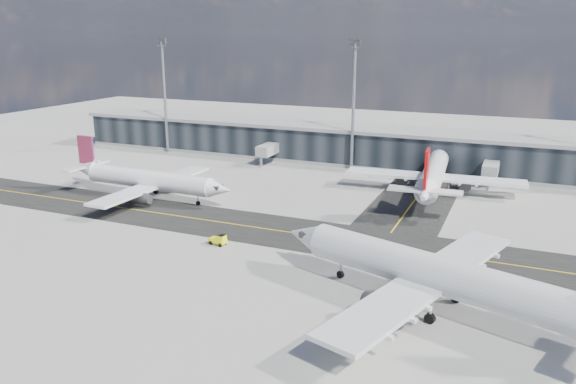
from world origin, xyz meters
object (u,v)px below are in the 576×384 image
at_px(airliner_redtail, 433,174).
at_px(service_van, 459,181).
at_px(airliner_af, 147,180).
at_px(baggage_tug, 219,240).
at_px(airliner_near, 442,276).

bearing_deg(airliner_redtail, service_van, 61.81).
bearing_deg(airliner_af, airliner_redtail, 118.22).
xyz_separation_m(airliner_redtail, baggage_tug, (-24.36, -40.00, -3.13)).
distance_m(airliner_af, airliner_redtail, 54.57).
xyz_separation_m(airliner_af, baggage_tug, (24.79, -16.30, -2.71)).
height_order(airliner_af, airliner_near, airliner_near).
bearing_deg(airliner_af, service_van, 124.16).
xyz_separation_m(airliner_af, service_van, (53.19, 32.83, -2.80)).
xyz_separation_m(baggage_tug, service_van, (28.39, 49.13, -0.09)).
bearing_deg(airliner_redtail, baggage_tug, -125.66).
bearing_deg(airliner_near, airliner_redtail, 27.78).
xyz_separation_m(airliner_redtail, service_van, (4.04, 9.13, -3.21)).
bearing_deg(service_van, baggage_tug, -112.57).
relative_size(airliner_redtail, airliner_near, 0.95).
height_order(airliner_near, baggage_tug, airliner_near).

